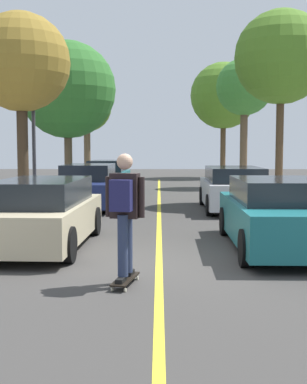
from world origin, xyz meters
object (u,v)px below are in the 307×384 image
(parked_car_left_far, at_px, (108,176))
(skateboarder, at_px, (125,208))
(parked_car_left_near, at_px, (88,187))
(parked_car_left_nearest, at_px, (42,213))
(street_tree_left_near, at_px, (67,90))
(fire_hydrant, at_px, (305,205))
(skateboard, at_px, (125,279))
(street_tree_right_near, at_px, (244,88))
(parked_car_right_nearest, at_px, (279,215))
(street_tree_left_far, at_px, (87,108))
(streetlamp, at_px, (33,99))
(street_tree_left_nearest, at_px, (21,63))
(street_tree_right_far, at_px, (224,96))
(parked_car_right_near, at_px, (233,188))
(street_tree_right_nearest, at_px, (281,58))

(parked_car_left_far, bearing_deg, skateboarder, -83.48)
(parked_car_left_near, xyz_separation_m, skateboarder, (1.87, -9.84, 0.44))
(parked_car_left_nearest, xyz_separation_m, skateboarder, (1.87, -2.96, 0.45))
(street_tree_left_near, xyz_separation_m, skateboarder, (3.72, -16.72, -3.50))
(skateboarder, bearing_deg, parked_car_left_near, 100.75)
(skateboarder, bearing_deg, fire_hydrant, 55.64)
(skateboard, bearing_deg, street_tree_right_near, 75.82)
(parked_car_right_nearest, bearing_deg, street_tree_left_near, 115.31)
(street_tree_left_near, relative_size, street_tree_left_far, 1.18)
(parked_car_left_far, xyz_separation_m, streetlamp, (-1.75, -6.65, 2.88))
(parked_car_left_nearest, height_order, street_tree_left_near, street_tree_left_near)
(streetlamp, bearing_deg, street_tree_left_far, 90.43)
(street_tree_left_near, bearing_deg, street_tree_left_nearest, -90.00)
(parked_car_left_far, xyz_separation_m, parked_car_right_nearest, (4.73, -13.55, -0.01))
(parked_car_left_far, height_order, street_tree_left_far, street_tree_left_far)
(street_tree_left_far, distance_m, fire_hydrant, 18.96)
(street_tree_right_far, distance_m, streetlamp, 19.34)
(parked_car_right_near, xyz_separation_m, skateboard, (-2.85, -9.14, -0.61))
(parked_car_right_nearest, bearing_deg, fire_hydrant, 67.22)
(street_tree_right_nearest, xyz_separation_m, skateboard, (-4.70, -10.90, -5.00))
(parked_car_right_nearest, bearing_deg, parked_car_left_near, 123.92)
(parked_car_left_far, height_order, street_tree_left_nearest, street_tree_left_nearest)
(skateboard, xyz_separation_m, skateboarder, (-0.01, -0.03, 1.04))
(parked_car_left_nearest, xyz_separation_m, street_tree_left_near, (-1.85, 13.76, 3.95))
(street_tree_left_near, bearing_deg, street_tree_right_nearest, -34.48)
(street_tree_left_near, bearing_deg, parked_car_right_near, -48.93)
(streetlamp, bearing_deg, parked_car_left_near, 4.48)
(parked_car_left_far, distance_m, skateboard, 16.44)
(parked_car_right_near, distance_m, street_tree_right_far, 18.58)
(parked_car_right_near, height_order, skateboarder, skateboarder)
(street_tree_right_near, xyz_separation_m, fire_hydrant, (-0.35, -12.28, -4.44))
(street_tree_left_far, xyz_separation_m, fire_hydrant, (8.08, -16.71, -3.84))
(parked_car_right_near, relative_size, fire_hydrant, 6.29)
(parked_car_right_near, xyz_separation_m, street_tree_right_near, (1.85, 9.49, 4.23))
(street_tree_right_nearest, distance_m, street_tree_right_far, 16.13)
(street_tree_left_far, bearing_deg, streetlamp, -89.57)
(parked_car_left_near, relative_size, street_tree_right_near, 0.71)
(street_tree_right_nearest, distance_m, street_tree_right_near, 7.73)
(street_tree_left_nearest, relative_size, fire_hydrant, 8.52)
(parked_car_left_near, xyz_separation_m, fire_hydrant, (6.23, -3.46, -0.21))
(street_tree_left_nearest, distance_m, streetlamp, 1.42)
(parked_car_left_near, distance_m, street_tree_right_nearest, 7.99)
(parked_car_left_nearest, bearing_deg, street_tree_left_nearest, 107.94)
(parked_car_left_near, height_order, street_tree_right_nearest, street_tree_right_nearest)
(street_tree_right_nearest, relative_size, streetlamp, 1.09)
(fire_hydrant, relative_size, streetlamp, 0.12)
(parked_car_left_far, bearing_deg, parked_car_left_near, -89.99)
(street_tree_left_nearest, distance_m, fire_hydrant, 9.33)
(street_tree_right_near, height_order, skateboarder, street_tree_right_near)
(parked_car_right_nearest, bearing_deg, parked_car_left_far, 109.24)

